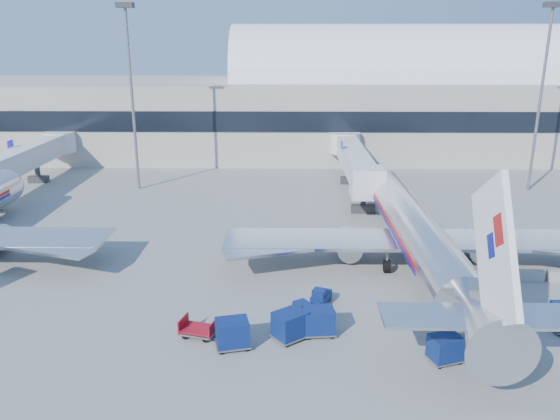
{
  "coord_description": "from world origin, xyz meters",
  "views": [
    {
      "loc": [
        -0.73,
        -37.95,
        18.09
      ],
      "look_at": [
        -1.4,
        6.0,
        4.56
      ],
      "focal_mm": 35.0,
      "sensor_mm": 36.0,
      "label": 1
    }
  ],
  "objects_px": {
    "jetbridge_near": "(353,158)",
    "cart_train_c": "(233,333)",
    "mast_west": "(130,71)",
    "tug_left": "(321,297)",
    "tug_right": "(445,296)",
    "barrier_near": "(524,276)",
    "cart_train_a": "(319,321)",
    "cart_solo_near": "(445,348)",
    "mast_east": "(544,71)",
    "cart_train_b": "(291,325)",
    "tug_lead": "(307,312)",
    "airliner_main": "(418,235)",
    "jetbridge_mid": "(28,157)",
    "cart_open_red": "(199,330)"
  },
  "relations": [
    {
      "from": "jetbridge_near",
      "to": "cart_train_c",
      "type": "distance_m",
      "value": 40.83
    },
    {
      "from": "mast_west",
      "to": "tug_left",
      "type": "height_order",
      "value": "mast_west"
    },
    {
      "from": "tug_right",
      "to": "barrier_near",
      "type": "bearing_deg",
      "value": 41.04
    },
    {
      "from": "cart_train_a",
      "to": "cart_solo_near",
      "type": "height_order",
      "value": "cart_train_a"
    },
    {
      "from": "tug_right",
      "to": "cart_solo_near",
      "type": "distance_m",
      "value": 7.6
    },
    {
      "from": "mast_east",
      "to": "cart_train_b",
      "type": "xyz_separation_m",
      "value": [
        -30.53,
        -37.12,
        -13.79
      ]
    },
    {
      "from": "mast_east",
      "to": "cart_train_a",
      "type": "height_order",
      "value": "mast_east"
    },
    {
      "from": "tug_lead",
      "to": "cart_train_b",
      "type": "height_order",
      "value": "cart_train_b"
    },
    {
      "from": "airliner_main",
      "to": "jetbridge_mid",
      "type": "distance_m",
      "value": 51.62
    },
    {
      "from": "jetbridge_near",
      "to": "tug_left",
      "type": "bearing_deg",
      "value": -100.2
    },
    {
      "from": "jetbridge_mid",
      "to": "cart_train_c",
      "type": "relative_size",
      "value": 11.42
    },
    {
      "from": "cart_train_c",
      "to": "cart_open_red",
      "type": "relative_size",
      "value": 0.95
    },
    {
      "from": "tug_lead",
      "to": "cart_train_a",
      "type": "relative_size",
      "value": 1.17
    },
    {
      "from": "airliner_main",
      "to": "mast_east",
      "type": "relative_size",
      "value": 1.65
    },
    {
      "from": "mast_west",
      "to": "cart_solo_near",
      "type": "relative_size",
      "value": 10.08
    },
    {
      "from": "barrier_near",
      "to": "cart_train_b",
      "type": "distance_m",
      "value": 20.66
    },
    {
      "from": "jetbridge_mid",
      "to": "barrier_near",
      "type": "height_order",
      "value": "jetbridge_mid"
    },
    {
      "from": "tug_lead",
      "to": "tug_right",
      "type": "bearing_deg",
      "value": -19.33
    },
    {
      "from": "mast_west",
      "to": "cart_train_a",
      "type": "height_order",
      "value": "mast_west"
    },
    {
      "from": "mast_west",
      "to": "cart_train_b",
      "type": "distance_m",
      "value": 44.12
    },
    {
      "from": "barrier_near",
      "to": "cart_open_red",
      "type": "bearing_deg",
      "value": -159.98
    },
    {
      "from": "mast_east",
      "to": "cart_solo_near",
      "type": "relative_size",
      "value": 10.08
    },
    {
      "from": "mast_east",
      "to": "cart_open_red",
      "type": "relative_size",
      "value": 8.94
    },
    {
      "from": "mast_east",
      "to": "tug_right",
      "type": "bearing_deg",
      "value": -121.05
    },
    {
      "from": "jetbridge_near",
      "to": "cart_train_c",
      "type": "height_order",
      "value": "jetbridge_near"
    },
    {
      "from": "mast_west",
      "to": "tug_right",
      "type": "height_order",
      "value": "mast_west"
    },
    {
      "from": "tug_lead",
      "to": "cart_train_b",
      "type": "bearing_deg",
      "value": -148.59
    },
    {
      "from": "tug_lead",
      "to": "cart_train_c",
      "type": "relative_size",
      "value": 1.07
    },
    {
      "from": "tug_left",
      "to": "cart_train_b",
      "type": "height_order",
      "value": "cart_train_b"
    },
    {
      "from": "cart_open_red",
      "to": "tug_left",
      "type": "bearing_deg",
      "value": 45.01
    },
    {
      "from": "tug_lead",
      "to": "cart_solo_near",
      "type": "relative_size",
      "value": 1.15
    },
    {
      "from": "jetbridge_mid",
      "to": "cart_train_a",
      "type": "bearing_deg",
      "value": -46.29
    },
    {
      "from": "tug_left",
      "to": "cart_solo_near",
      "type": "bearing_deg",
      "value": -113.76
    },
    {
      "from": "cart_train_c",
      "to": "cart_open_red",
      "type": "bearing_deg",
      "value": 136.6
    },
    {
      "from": "mast_west",
      "to": "mast_east",
      "type": "relative_size",
      "value": 1.0
    },
    {
      "from": "jetbridge_near",
      "to": "cart_train_a",
      "type": "xyz_separation_m",
      "value": [
        -6.31,
        -37.34,
        -2.97
      ]
    },
    {
      "from": "barrier_near",
      "to": "airliner_main",
      "type": "bearing_deg",
      "value": 162.61
    },
    {
      "from": "mast_east",
      "to": "cart_train_b",
      "type": "distance_m",
      "value": 50.0
    },
    {
      "from": "mast_east",
      "to": "tug_left",
      "type": "xyz_separation_m",
      "value": [
        -28.35,
        -32.27,
        -14.19
      ]
    },
    {
      "from": "barrier_near",
      "to": "tug_lead",
      "type": "distance_m",
      "value": 18.7
    },
    {
      "from": "cart_train_b",
      "to": "cart_open_red",
      "type": "xyz_separation_m",
      "value": [
        -5.87,
        0.22,
        -0.58
      ]
    },
    {
      "from": "airliner_main",
      "to": "cart_train_b",
      "type": "distance_m",
      "value": 15.8
    },
    {
      "from": "tug_left",
      "to": "cart_train_a",
      "type": "distance_m",
      "value": 4.28
    },
    {
      "from": "cart_train_a",
      "to": "cart_open_red",
      "type": "height_order",
      "value": "cart_train_a"
    },
    {
      "from": "barrier_near",
      "to": "tug_left",
      "type": "bearing_deg",
      "value": -165.36
    },
    {
      "from": "tug_lead",
      "to": "cart_open_red",
      "type": "distance_m",
      "value": 7.3
    },
    {
      "from": "jetbridge_near",
      "to": "tug_lead",
      "type": "bearing_deg",
      "value": -101.18
    },
    {
      "from": "mast_east",
      "to": "tug_right",
      "type": "height_order",
      "value": "mast_east"
    },
    {
      "from": "tug_right",
      "to": "tug_left",
      "type": "height_order",
      "value": "tug_right"
    },
    {
      "from": "tug_left",
      "to": "cart_train_b",
      "type": "relative_size",
      "value": 0.84
    }
  ]
}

